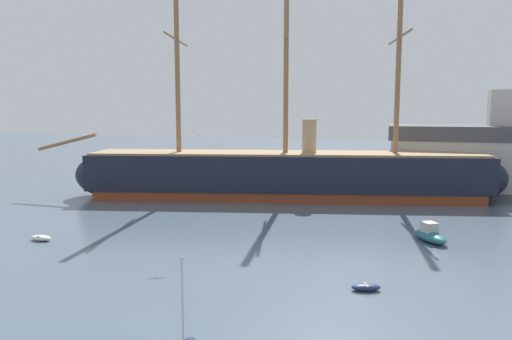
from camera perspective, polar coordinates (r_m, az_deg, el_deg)
The scene contains 6 objects.
tall_ship at distance 70.37m, azimuth 3.50°, elevation -0.50°, with size 68.04×21.46×33.15m.
dinghy_mid_left at distance 53.03m, azimuth -24.21°, elevation -7.38°, with size 2.32×1.02×0.55m.
dinghy_mid_right at distance 36.65m, azimuth 12.96°, elevation -13.44°, with size 2.31×1.52×0.50m.
motorboat_alongside_stern at distance 51.06m, azimuth 20.06°, elevation -7.28°, with size 3.88×4.88×1.90m.
motorboat_distant_centre at distance 77.00m, azimuth 3.91°, elevation -2.08°, with size 3.25×4.65×1.81m.
seagull_in_flight at distance 46.17m, azimuth -7.57°, elevation 4.04°, with size 1.08×0.62×0.13m.
Camera 1 is at (18.35, -11.90, 13.09)m, focal length 33.61 mm.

